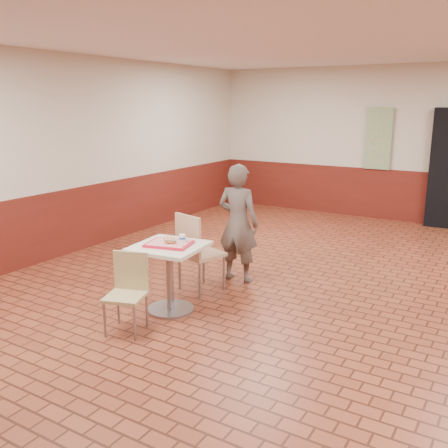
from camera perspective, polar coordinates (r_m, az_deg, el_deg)
The scene contains 11 objects.
room_shell at distance 5.48m, azimuth 10.23°, elevation 5.29°, with size 8.01×10.01×3.01m.
wainscot_band at distance 5.71m, azimuth 9.81°, elevation -4.69°, with size 8.00×10.00×1.00m.
promo_poster at distance 10.34m, azimuth 17.24°, elevation 9.31°, with size 0.50×0.03×1.20m, color gray.
main_table at distance 5.56m, azimuth -6.24°, elevation -4.88°, with size 0.73×0.73×0.77m.
chair_main_front at distance 5.20m, azimuth -10.95°, elevation -7.18°, with size 0.47×0.47×0.81m.
chair_main_back at distance 6.08m, azimuth -3.21°, elevation -2.84°, with size 0.57×0.57×0.99m.
customer at distance 6.42m, azimuth 1.63°, elevation 0.09°, with size 0.56×0.37×1.54m, color brown.
serving_tray at distance 5.48m, azimuth -6.31°, elevation -2.26°, with size 0.47×0.36×0.03m.
ring_donut at distance 5.57m, azimuth -6.36°, elevation -1.66°, with size 0.11×0.11×0.03m, color #D38F4D.
long_john_donut at distance 5.44m, azimuth -6.12°, elevation -2.02°, with size 0.15×0.11×0.04m.
paper_cup at distance 5.46m, azimuth -4.79°, elevation -1.65°, with size 0.07×0.07×0.09m.
Camera 1 is at (1.95, -5.06, 2.28)m, focal length 40.00 mm.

